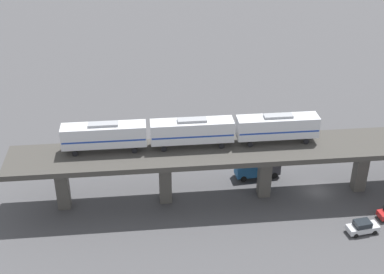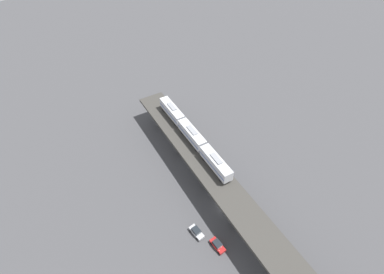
# 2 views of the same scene
# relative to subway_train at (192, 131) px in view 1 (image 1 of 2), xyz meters

# --- Properties ---
(ground_plane) EXTENTS (400.00, 400.00, 0.00)m
(ground_plane) POSITION_rel_subway_train_xyz_m (6.15, 18.41, -11.00)
(ground_plane) COLOR #424244
(elevated_viaduct) EXTENTS (30.94, 91.21, 8.46)m
(elevated_viaduct) POSITION_rel_subway_train_xyz_m (6.11, 18.22, -3.76)
(elevated_viaduct) COLOR #393733
(elevated_viaduct) RESTS_ON ground
(subway_train) EXTENTS (11.93, 36.73, 4.45)m
(subway_train) POSITION_rel_subway_train_xyz_m (0.00, 0.00, 0.00)
(subway_train) COLOR silver
(subway_train) RESTS_ON elevated_viaduct
(street_car_silver) EXTENTS (2.34, 4.58, 1.89)m
(street_car_silver) POSITION_rel_subway_train_xyz_m (16.99, 18.87, -10.06)
(street_car_silver) COLOR #B7BABF
(street_car_silver) RESTS_ON ground
(delivery_truck) EXTENTS (3.42, 7.47, 3.20)m
(delivery_truck) POSITION_rel_subway_train_xyz_m (-0.91, 11.44, -9.23)
(delivery_truck) COLOR #333338
(delivery_truck) RESTS_ON ground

